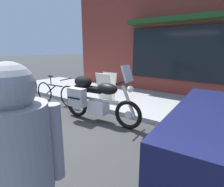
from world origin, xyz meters
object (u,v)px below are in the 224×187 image
(parked_bicycle, at_px, (56,93))
(sandwich_board_sign, at_px, (106,87))
(pedestrian_walking, at_px, (20,165))
(touring_motorcycle, at_px, (95,97))

(parked_bicycle, height_order, sandwich_board_sign, sandwich_board_sign)
(parked_bicycle, height_order, pedestrian_walking, pedestrian_walking)
(parked_bicycle, bearing_deg, pedestrian_walking, -37.99)
(touring_motorcycle, height_order, parked_bicycle, touring_motorcycle)
(touring_motorcycle, bearing_deg, pedestrian_walking, -55.14)
(parked_bicycle, xyz_separation_m, pedestrian_walking, (3.77, -2.94, 0.69))
(sandwich_board_sign, bearing_deg, pedestrian_walking, -57.08)
(touring_motorcycle, xyz_separation_m, sandwich_board_sign, (-0.71, 1.31, -0.05))
(touring_motorcycle, height_order, pedestrian_walking, pedestrian_walking)
(touring_motorcycle, relative_size, sandwich_board_sign, 2.44)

